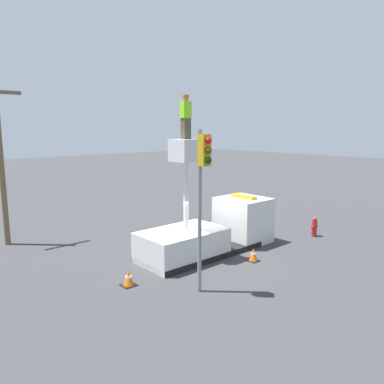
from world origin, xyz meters
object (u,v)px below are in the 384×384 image
Objects in this scene: traffic_cone_curbside at (253,255)px; traffic_light_pole at (203,180)px; fire_hydrant at (314,227)px; worker at (186,117)px; traffic_cone_rear at (128,278)px; utility_pole at (1,157)px; bucket_truck at (212,231)px.

traffic_light_pole is at bearing -167.82° from traffic_cone_curbside.
traffic_light_pole is 9.54m from fire_hydrant.
worker is 6.62m from traffic_cone_rear.
utility_pole is at bearing 102.57° from traffic_cone_rear.
traffic_cone_curbside is (5.23, -1.35, -0.00)m from traffic_cone_rear.
bucket_truck is at bearing 161.27° from fire_hydrant.
worker is at bearing -54.37° from utility_pole.
bucket_truck is at bearing 9.01° from traffic_cone_rear.
utility_pole is (-1.76, 7.91, 3.90)m from traffic_cone_rear.
utility_pole is at bearing 132.93° from bucket_truck.
traffic_cone_rear reaches higher than traffic_cone_curbside.
worker is at bearing 180.00° from bucket_truck.
fire_hydrant is 0.13× the size of utility_pole.
fire_hydrant is 5.19m from traffic_cone_curbside.
bucket_truck is 3.86× the size of worker.
traffic_cone_curbside is at bearing 12.18° from traffic_light_pole.
worker is at bearing 58.28° from traffic_light_pole.
utility_pole is (-3.31, 10.06, 0.31)m from traffic_light_pole.
fire_hydrant is (7.06, -1.88, -5.43)m from worker.
bucket_truck is 5.86m from fire_hydrant.
bucket_truck is 1.24× the size of traffic_light_pole.
worker is at bearing 165.11° from fire_hydrant.
fire_hydrant is 1.76× the size of traffic_cone_rear.
bucket_truck is 4.98m from traffic_cone_rear.
traffic_cone_rear is 8.99m from utility_pole.
fire_hydrant is at bearing -36.51° from utility_pole.
utility_pole is at bearing 108.21° from traffic_light_pole.
bucket_truck is 11.96× the size of traffic_cone_rear.
traffic_light_pole is 5.49× the size of fire_hydrant.
traffic_cone_rear is at bearing -77.43° from utility_pole.
bucket_truck reaches higher than traffic_cone_rear.
traffic_cone_curbside is at bearing -80.63° from bucket_truck.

